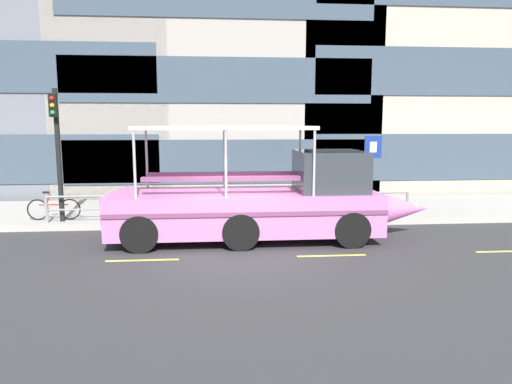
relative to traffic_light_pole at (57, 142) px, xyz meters
name	(u,v)px	position (x,y,z in m)	size (l,w,h in m)	color
ground_plane	(238,253)	(5.62, -3.64, -2.78)	(120.00, 120.00, 0.00)	#333335
sidewalk	(231,211)	(5.62, 1.96, -2.69)	(32.00, 4.80, 0.18)	#A8A59E
curb_edge	(233,225)	(5.62, -0.53, -2.69)	(32.00, 0.18, 0.18)	#B2ADA3
lane_centreline	(239,258)	(5.62, -4.07, -2.78)	(25.80, 0.12, 0.01)	#DBD64C
curb_guardrail	(233,202)	(5.62, -0.19, -2.00)	(12.12, 0.09, 0.89)	gray
traffic_light_pole	(57,142)	(0.00, 0.00, 0.00)	(0.24, 0.46, 4.30)	black
parking_sign	(372,162)	(10.46, 0.16, -0.72)	(0.60, 0.12, 2.77)	#4C4F54
leaned_bicycle	(54,209)	(-0.35, 0.32, -2.22)	(1.74, 0.46, 0.96)	black
duck_tour_boat	(265,203)	(6.48, -2.22, -1.68)	(9.51, 2.50, 3.30)	pink
pedestrian_near_bow	(327,188)	(8.97, 0.44, -1.64)	(0.22, 0.46, 1.59)	#47423D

